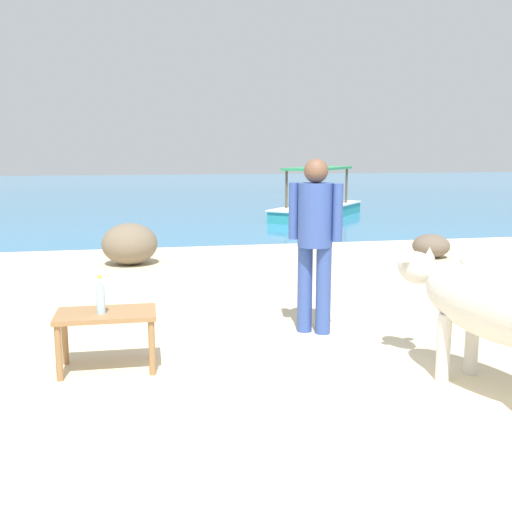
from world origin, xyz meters
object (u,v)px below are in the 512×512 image
at_px(cow, 498,302).
at_px(bottle, 101,298).
at_px(person_standing, 315,233).
at_px(low_bench_table, 106,322).
at_px(boat_teal, 318,207).

xyz_separation_m(cow, bottle, (-2.72, 0.96, -0.08)).
bearing_deg(person_standing, low_bench_table, -37.38).
relative_size(cow, boat_teal, 0.50).
height_order(bottle, person_standing, person_standing).
distance_m(person_standing, boat_teal, 10.11).
relative_size(cow, person_standing, 1.10).
relative_size(cow, low_bench_table, 2.34).
bearing_deg(person_standing, cow, 60.94).
distance_m(low_bench_table, person_standing, 2.04).
xyz_separation_m(cow, boat_teal, (2.13, 11.27, -0.41)).
bearing_deg(cow, low_bench_table, 53.45).
distance_m(low_bench_table, boat_teal, 11.34).
distance_m(low_bench_table, bottle, 0.20).
xyz_separation_m(person_standing, boat_teal, (2.96, 9.64, -0.70)).
relative_size(low_bench_table, boat_teal, 0.21).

